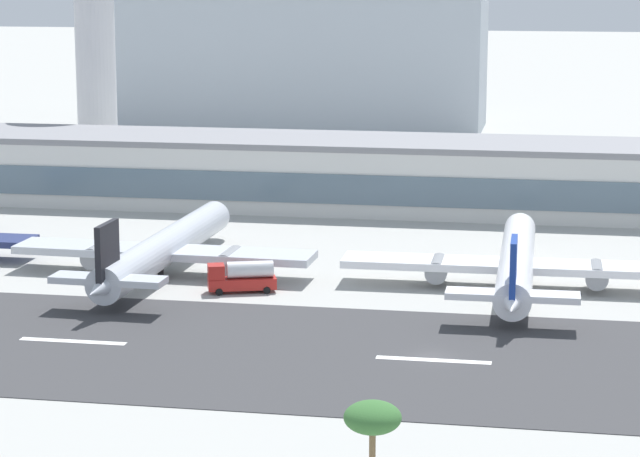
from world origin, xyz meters
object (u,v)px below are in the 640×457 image
Objects in this scene: distant_hotel_block at (286,61)px; airliner_navy_tail_gate_2 at (516,265)px; palm_tree_3 at (373,421)px; airliner_black_tail_gate_1 at (161,251)px; service_fuel_truck_1 at (242,276)px; terminal_building at (385,174)px; control_tower at (95,31)px.

airliner_navy_tail_gate_2 is at bearing -68.78° from distant_hotel_block.
palm_tree_3 is at bearing -76.90° from distant_hotel_block.
service_fuel_truck_1 is at bearing -115.74° from airliner_black_tail_gate_1.
control_tower is at bearing 153.30° from terminal_building.
terminal_building reaches higher than airliner_black_tail_gate_1.
terminal_building is 58.85m from airliner_navy_tail_gate_2.
terminal_building is 58.94m from airliner_black_tail_gate_1.
airliner_black_tail_gate_1 is (38.90, -85.30, -24.20)m from control_tower.
airliner_black_tail_gate_1 is 4.95× the size of palm_tree_3.
service_fuel_truck_1 is at bearing 101.40° from airliner_navy_tail_gate_2.
control_tower is 96.83m from airliner_black_tail_gate_1.
control_tower is 0.94× the size of airliner_navy_tail_gate_2.
control_tower is at bearing 115.69° from palm_tree_3.
palm_tree_3 is (77.65, -161.38, -18.58)m from control_tower.
airliner_navy_tail_gate_2 is at bearing 84.46° from palm_tree_3.
distant_hotel_block reaches higher than airliner_navy_tail_gate_2.
palm_tree_3 is (-7.44, -76.73, 5.77)m from airliner_navy_tail_gate_2.
control_tower reaches higher than palm_tree_3.
terminal_building reaches higher than palm_tree_3.
palm_tree_3 is at bearing -82.88° from terminal_building.
airliner_navy_tail_gate_2 is (63.12, -162.59, -13.17)m from distant_hotel_block.
service_fuel_truck_1 is (12.46, -6.56, -1.40)m from airliner_black_tail_gate_1.
palm_tree_3 reaches higher than airliner_navy_tail_gate_2.
control_tower reaches higher than airliner_black_tail_gate_1.
airliner_navy_tail_gate_2 is at bearing -44.85° from control_tower.
airliner_black_tail_gate_1 is 46.19m from airliner_navy_tail_gate_2.
airliner_black_tail_gate_1 is at bearing -46.30° from service_fuel_truck_1.
distant_hotel_block reaches higher than terminal_building.
service_fuel_truck_1 is at bearing -60.79° from control_tower.
airliner_navy_tail_gate_2 is (85.09, -84.65, -24.35)m from control_tower.
airliner_black_tail_gate_1 is at bearing -65.49° from control_tower.
airliner_black_tail_gate_1 is at bearing 90.14° from airliner_navy_tail_gate_2.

